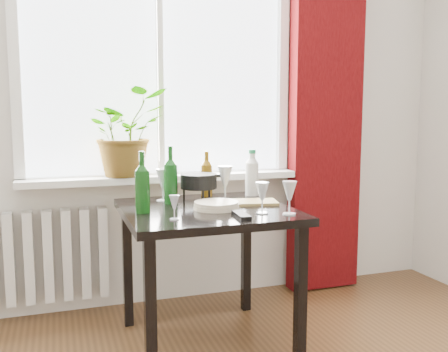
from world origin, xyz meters
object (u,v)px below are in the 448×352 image
object	(u,v)px
table	(206,225)
plate_stack	(216,205)
wine_bottle_left	(142,182)
wineglass_back_left	(163,185)
wine_bottle_right	(171,174)
cleaning_bottle	(252,172)
tv_remote	(241,215)
wineglass_front_left	(174,207)
fondue_pot	(199,188)
radiator	(39,257)
wineglass_back_center	(225,183)
cutting_board	(252,202)
potted_plant	(125,132)
wineglass_front_right	(262,198)
wineglass_far_right	(289,197)
bottle_amber	(207,173)

from	to	relation	value
table	plate_stack	world-z (taller)	plate_stack
plate_stack	wine_bottle_left	bearing A→B (deg)	175.54
wineglass_back_left	wine_bottle_right	bearing A→B (deg)	-71.90
cleaning_bottle	tv_remote	distance (m)	0.64
wineglass_front_left	fondue_pot	distance (m)	0.48
wine_bottle_left	radiator	bearing A→B (deg)	128.34
wineglass_back_center	tv_remote	size ratio (longest dim) A/B	1.16
wine_bottle_left	tv_remote	size ratio (longest dim) A/B	1.76
cleaning_bottle	plate_stack	xyz separation A→B (m)	(-0.33, -0.34, -0.12)
plate_stack	wine_bottle_right	bearing A→B (deg)	128.62
wineglass_back_center	fondue_pot	xyz separation A→B (m)	(-0.15, 0.02, -0.02)
wineglass_front_left	cutting_board	bearing A→B (deg)	28.88
cleaning_bottle	tv_remote	xyz separation A→B (m)	(-0.28, -0.56, -0.13)
radiator	potted_plant	distance (m)	0.90
wineglass_back_left	plate_stack	bearing A→B (deg)	-55.98
wineglass_front_right	wineglass_back_center	size ratio (longest dim) A/B	0.78
table	fondue_pot	bearing A→B (deg)	86.53
wineglass_back_center	wineglass_back_left	xyz separation A→B (m)	(-0.33, 0.10, -0.01)
wineglass_back_center	fondue_pot	world-z (taller)	wineglass_back_center
potted_plant	wineglass_front_left	bearing A→B (deg)	-83.06
wineglass_back_left	wineglass_front_left	xyz separation A→B (m)	(-0.05, -0.50, -0.03)
wine_bottle_right	cutting_board	size ratio (longest dim) A/B	1.19
fondue_pot	tv_remote	xyz separation A→B (m)	(0.08, -0.46, -0.07)
potted_plant	plate_stack	size ratio (longest dim) A/B	2.27
wineglass_front_left	tv_remote	bearing A→B (deg)	-7.37
cutting_board	wineglass_front_right	bearing A→B (deg)	-101.53
wine_bottle_right	plate_stack	distance (m)	0.33
table	wineglass_back_left	bearing A→B (deg)	123.59
potted_plant	wine_bottle_left	xyz separation A→B (m)	(-0.01, -0.63, -0.22)
wineglass_front_left	cutting_board	world-z (taller)	wineglass_front_left
wineglass_front_right	plate_stack	xyz separation A→B (m)	(-0.18, 0.18, -0.06)
radiator	fondue_pot	bearing A→B (deg)	-27.66
cleaning_bottle	wineglass_far_right	xyz separation A→B (m)	(-0.04, -0.58, -0.05)
cleaning_bottle	cutting_board	bearing A→B (deg)	-111.48
plate_stack	potted_plant	bearing A→B (deg)	118.80
bottle_amber	wineglass_front_left	world-z (taller)	bottle_amber
potted_plant	wineglass_back_left	xyz separation A→B (m)	(0.15, -0.35, -0.28)
potted_plant	wineglass_back_center	distance (m)	0.71
table	plate_stack	bearing A→B (deg)	-53.90
table	potted_plant	size ratio (longest dim) A/B	1.59
table	fondue_pot	size ratio (longest dim) A/B	3.70
wineglass_front_left	plate_stack	size ratio (longest dim) A/B	0.49
table	wine_bottle_left	bearing A→B (deg)	-175.88
wineglass_far_right	wineglass_back_center	distance (m)	0.49
potted_plant	wineglass_far_right	bearing A→B (deg)	-54.10
wine_bottle_left	wineglass_back_left	distance (m)	0.33
bottle_amber	plate_stack	distance (m)	0.42
wineglass_far_right	tv_remote	distance (m)	0.25
plate_stack	tv_remote	world-z (taller)	plate_stack
wineglass_back_center	bottle_amber	bearing A→B (deg)	105.62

